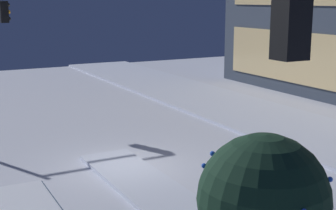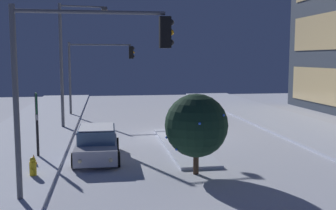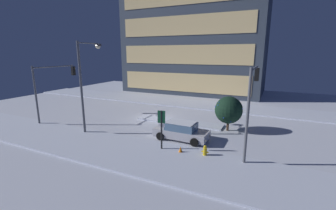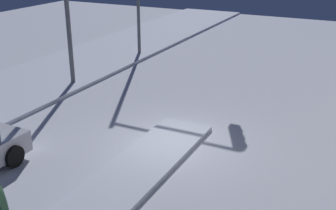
{
  "view_description": "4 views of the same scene",
  "coord_description": "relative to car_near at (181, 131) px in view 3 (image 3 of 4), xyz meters",
  "views": [
    {
      "loc": [
        14.68,
        -6.14,
        5.6
      ],
      "look_at": [
        1.22,
        1.03,
        2.31
      ],
      "focal_mm": 52.67,
      "sensor_mm": 36.0,
      "label": 1
    },
    {
      "loc": [
        23.07,
        -4.05,
        4.58
      ],
      "look_at": [
        1.92,
        -0.71,
        2.06
      ],
      "focal_mm": 43.0,
      "sensor_mm": 36.0,
      "label": 2
    },
    {
      "loc": [
        11.54,
        -21.08,
        7.0
      ],
      "look_at": [
        1.75,
        -0.33,
        1.77
      ],
      "focal_mm": 24.43,
      "sensor_mm": 36.0,
      "label": 3
    },
    {
      "loc": [
        11.28,
        5.47,
        6.28
      ],
      "look_at": [
        2.62,
        1.14,
        2.49
      ],
      "focal_mm": 45.41,
      "sensor_mm": 36.0,
      "label": 4
    }
  ],
  "objects": [
    {
      "name": "fire_hydrant",
      "position": [
        2.72,
        -2.35,
        -0.3
      ],
      "size": [
        0.48,
        0.26,
        0.85
      ],
      "color": "gold",
      "rests_on": "ground"
    },
    {
      "name": "office_tower_main",
      "position": [
        -7.27,
        25.09,
        12.78
      ],
      "size": [
        24.2,
        13.47,
        26.97
      ],
      "color": "#384251",
      "rests_on": "ground"
    },
    {
      "name": "median_strip",
      "position": [
        -1.98,
        4.31,
        -0.64
      ],
      "size": [
        9.0,
        1.8,
        0.14
      ],
      "primitive_type": "cube",
      "color": "silver",
      "rests_on": "ground"
    },
    {
      "name": "traffic_light_corner_near_left",
      "position": [
        -14.37,
        -0.18,
        3.41
      ],
      "size": [
        0.32,
        5.23,
        5.81
      ],
      "rotation": [
        0.0,
        0.0,
        1.57
      ],
      "color": "#565960",
      "rests_on": "ground"
    },
    {
      "name": "ground",
      "position": [
        -4.89,
        4.45,
        -0.71
      ],
      "size": [
        52.0,
        52.0,
        0.0
      ],
      "primitive_type": "plane",
      "color": "silver"
    },
    {
      "name": "car_near",
      "position": [
        0.0,
        0.0,
        0.0
      ],
      "size": [
        4.61,
        2.06,
        1.49
      ],
      "rotation": [
        0.0,
        0.0,
        -0.01
      ],
      "color": "#B7B7C1",
      "rests_on": "ground"
    },
    {
      "name": "traffic_light_corner_near_right",
      "position": [
        5.3,
        -0.33,
        3.64
      ],
      "size": [
        0.32,
        5.03,
        6.19
      ],
      "rotation": [
        0.0,
        0.0,
        1.57
      ],
      "color": "#565960",
      "rests_on": "ground"
    },
    {
      "name": "construction_cone",
      "position": [
        1.01,
        -2.61,
        -0.44
      ],
      "size": [
        0.36,
        0.36,
        0.55
      ],
      "primitive_type": "cone",
      "color": "orange",
      "rests_on": "ground"
    },
    {
      "name": "decorated_tree_median",
      "position": [
        3.05,
        3.9,
        1.24
      ],
      "size": [
        2.51,
        2.49,
        3.2
      ],
      "color": "#473323",
      "rests_on": "ground"
    },
    {
      "name": "parking_info_sign",
      "position": [
        -0.46,
        -2.66,
        1.23
      ],
      "size": [
        0.55,
        0.17,
        3.02
      ],
      "rotation": [
        0.0,
        0.0,
        1.78
      ],
      "color": "black",
      "rests_on": "ground"
    },
    {
      "name": "curb_strip_near",
      "position": [
        -4.89,
        -4.12,
        -0.64
      ],
      "size": [
        52.0,
        5.2,
        0.14
      ],
      "primitive_type": "cube",
      "color": "silver",
      "rests_on": "ground"
    },
    {
      "name": "curb_strip_far",
      "position": [
        -4.89,
        13.01,
        -0.64
      ],
      "size": [
        52.0,
        5.2,
        0.14
      ],
      "primitive_type": "cube",
      "color": "silver",
      "rests_on": "ground"
    },
    {
      "name": "street_lamp_arched",
      "position": [
        -8.4,
        -1.5,
        4.48
      ],
      "size": [
        0.74,
        3.1,
        7.99
      ],
      "rotation": [
        0.0,
        0.0,
        1.7
      ],
      "color": "#565960",
      "rests_on": "ground"
    }
  ]
}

